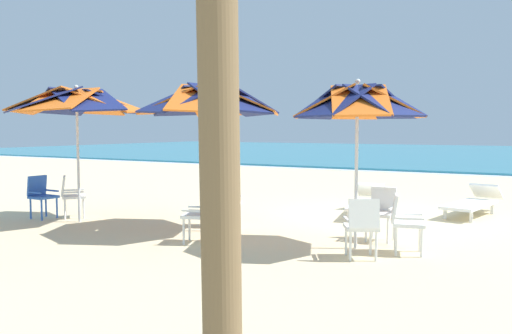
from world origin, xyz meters
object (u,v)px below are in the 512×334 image
Objects in this scene: plastic_chair_0 at (362,224)px; sun_lounger_1 at (367,202)px; plastic_chair_1 at (382,210)px; plastic_chair_6 at (70,194)px; plastic_chair_2 at (404,220)px; plastic_chair_5 at (41,194)px; sun_lounger_0 at (473,202)px; beach_umbrella_1 at (210,101)px; beach_umbrella_2 at (77,102)px; beach_umbrella_0 at (357,104)px; plastic_chair_3 at (201,212)px; plastic_chair_4 at (226,200)px.

sun_lounger_1 is (-1.04, 3.65, -0.22)m from plastic_chair_0.
plastic_chair_1 and plastic_chair_6 have the same top height.
plastic_chair_2 is 7.14m from plastic_chair_5.
sun_lounger_0 is (1.02, 3.31, -0.22)m from plastic_chair_1.
plastic_chair_1 reaches higher than sun_lounger_1.
beach_umbrella_2 is (-2.74, -0.51, 0.03)m from beach_umbrella_1.
plastic_chair_5 is 0.59m from plastic_chair_6.
plastic_chair_6 is at bearing -147.04° from sun_lounger_1.
beach_umbrella_0 is at bearing -76.15° from sun_lounger_1.
plastic_chair_0 is at bearing -64.16° from beach_umbrella_0.
beach_umbrella_1 is at bearing 179.38° from beach_umbrella_0.
sun_lounger_1 is (5.15, 3.34, -0.22)m from plastic_chair_6.
plastic_chair_3 reaches higher than sun_lounger_1.
beach_umbrella_0 is at bearing -102.80° from plastic_chair_1.
sun_lounger_1 is (5.65, 3.63, -0.22)m from plastic_chair_5.
plastic_chair_3 is at bearing -163.62° from plastic_chair_2.
beach_umbrella_2 reaches higher than plastic_chair_6.
plastic_chair_3 is at bearing -6.25° from beach_umbrella_2.
beach_umbrella_1 reaches higher than plastic_chair_3.
plastic_chair_4 and plastic_chair_6 have the same top height.
plastic_chair_1 is 1.00× the size of plastic_chair_4.
plastic_chair_0 is 6.19m from plastic_chair_6.
plastic_chair_5 is 6.72m from sun_lounger_1.
plastic_chair_3 is at bearing -3.73° from plastic_chair_5.
plastic_chair_2 is (0.71, 0.04, -1.69)m from beach_umbrella_0.
plastic_chair_1 is 0.39× the size of sun_lounger_0.
plastic_chair_4 is (-2.84, -0.26, 0.00)m from plastic_chair_1.
plastic_chair_2 is 0.33× the size of beach_umbrella_2.
beach_umbrella_1 is 5.97m from sun_lounger_0.
beach_umbrella_1 is (-2.85, -0.75, 1.80)m from plastic_chair_1.
plastic_chair_3 is (-2.54, -0.25, 0.00)m from plastic_chair_0.
plastic_chair_3 is (-2.43, -1.61, 0.00)m from plastic_chair_1.
sun_lounger_1 is at bearing 115.76° from plastic_chair_2.
beach_umbrella_0 reaches higher than plastic_chair_0.
plastic_chair_4 is at bearing 20.20° from beach_umbrella_2.
plastic_chair_1 and plastic_chair_3 have the same top height.
plastic_chair_1 reaches higher than sun_lounger_0.
beach_umbrella_2 is (-5.58, -1.27, 1.83)m from plastic_chair_1.
plastic_chair_2 is at bearing 4.82° from plastic_chair_5.
plastic_chair_1 is 2.48m from sun_lounger_1.
plastic_chair_6 is 6.14m from sun_lounger_1.
plastic_chair_3 is at bearing -111.00° from sun_lounger_1.
sun_lounger_1 is (1.91, 2.55, -0.22)m from plastic_chair_4.
beach_umbrella_0 is 0.96× the size of beach_umbrella_2.
beach_umbrella_0 is 1.83m from plastic_chair_2.
beach_umbrella_2 reaches higher than plastic_chair_3.
plastic_chair_2 is at bearing -54.57° from plastic_chair_1.
plastic_chair_3 is at bearing -73.10° from plastic_chair_4.
beach_umbrella_0 reaches higher than plastic_chair_3.
plastic_chair_4 is (-0.41, 1.35, 0.00)m from plastic_chair_3.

